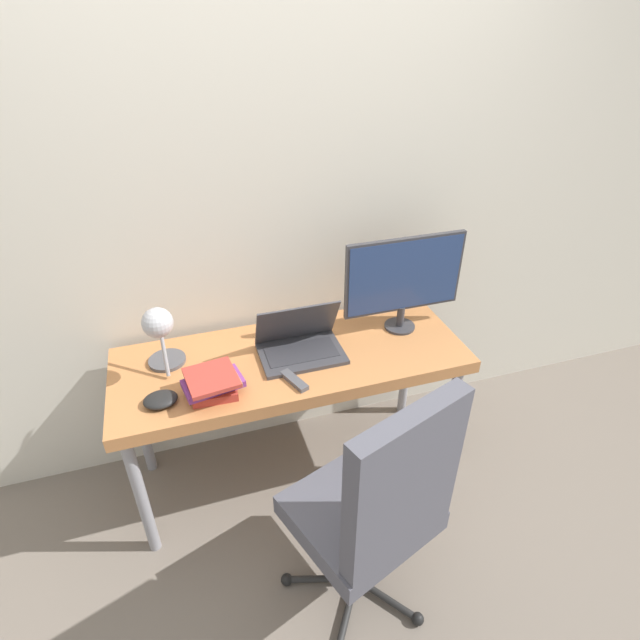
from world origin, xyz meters
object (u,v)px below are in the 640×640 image
Objects in this scene: monitor at (404,278)px; book_stack at (213,383)px; office_chair at (378,505)px; desk_lamp at (160,331)px; game_controller at (161,400)px; laptop at (300,343)px.

monitor is 0.97m from book_stack.
office_chair is 0.78m from book_stack.
monitor is 1.68× the size of desk_lamp.
game_controller is (-0.68, 0.59, 0.16)m from office_chair.
desk_lamp is (-1.09, -0.04, -0.04)m from monitor.
laptop is 0.64× the size of monitor.
book_stack is 1.89× the size of game_controller.
monitor reaches higher than office_chair.
book_stack is (-0.47, 0.59, 0.20)m from office_chair.
office_chair is (0.07, -0.75, -0.19)m from laptop.
book_stack is (-0.92, -0.22, -0.21)m from monitor.
monitor is at bearing 6.23° from laptop.
office_chair is 8.28× the size of game_controller.
book_stack is at bearing -157.75° from laptop.
monitor reaches higher than game_controller.
monitor reaches higher than desk_lamp.
book_stack is at bearing -166.45° from monitor.
desk_lamp is 0.30m from book_stack.
monitor is 1.09m from desk_lamp.
laptop is 0.44m from book_stack.
book_stack is 0.21m from game_controller.
game_controller is at bearing -165.37° from laptop.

